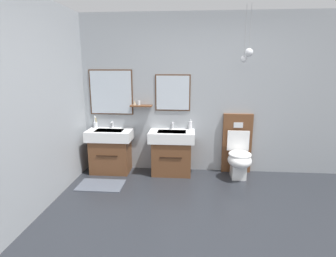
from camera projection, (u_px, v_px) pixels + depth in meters
ground_plane at (218, 251)px, 2.75m from camera, size 5.65×5.59×0.10m
wall_back at (208, 95)px, 4.52m from camera, size 4.45×0.66×2.59m
bath_mat at (101, 185)px, 4.14m from camera, size 0.68×0.44×0.01m
vanity_sink_left at (111, 150)px, 4.61m from camera, size 0.74×0.46×0.73m
tap_on_left_sink at (112, 124)px, 4.68m from camera, size 0.03×0.13×0.11m
vanity_sink_right at (172, 151)px, 4.53m from camera, size 0.74×0.46×0.73m
tap_on_right_sink at (173, 125)px, 4.60m from camera, size 0.03×0.13×0.11m
toilet at (238, 154)px, 4.44m from camera, size 0.48×0.62×1.00m
toothbrush_cup at (96, 125)px, 4.70m from camera, size 0.07×0.07×0.21m
soap_dispenser at (190, 125)px, 4.57m from camera, size 0.06×0.06×0.17m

